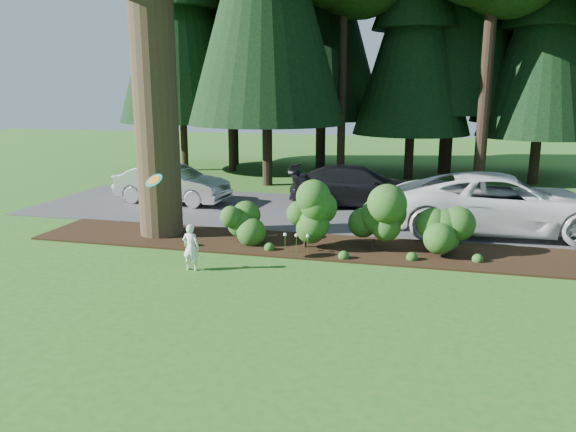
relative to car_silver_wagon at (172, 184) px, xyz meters
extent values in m
plane|color=#25601B|center=(6.32, -7.74, -0.74)|extent=(80.00, 80.00, 0.00)
cube|color=black|center=(6.32, -4.49, -0.72)|extent=(16.00, 2.50, 0.05)
cube|color=#38383A|center=(6.32, -0.24, -0.73)|extent=(22.00, 6.00, 0.03)
cylinder|color=#312418|center=(1.72, -4.34, 5.26)|extent=(1.24, 1.24, 12.00)
sphere|color=#244816|center=(4.32, -4.54, -0.08)|extent=(1.08, 1.08, 1.08)
cylinder|color=black|center=(4.32, -4.54, -0.59)|extent=(0.08, 0.08, 0.30)
sphere|color=#244816|center=(6.12, -4.74, 0.19)|extent=(1.35, 1.35, 1.35)
cylinder|color=black|center=(6.12, -4.74, -0.59)|extent=(0.08, 0.08, 0.30)
sphere|color=#244816|center=(7.92, -4.44, 0.08)|extent=(1.26, 1.26, 1.26)
cylinder|color=black|center=(7.92, -4.44, -0.59)|extent=(0.08, 0.08, 0.30)
sphere|color=#244816|center=(9.72, -4.64, -0.03)|extent=(1.17, 1.17, 1.17)
cylinder|color=black|center=(9.72, -4.64, -0.59)|extent=(0.08, 0.08, 0.30)
cylinder|color=#244816|center=(5.72, -5.34, -0.49)|extent=(0.01, 0.01, 0.50)
sphere|color=white|center=(5.72, -5.34, -0.22)|extent=(0.09, 0.09, 0.09)
cylinder|color=#244816|center=(6.02, -5.34, -0.49)|extent=(0.01, 0.01, 0.50)
sphere|color=white|center=(6.02, -5.34, -0.22)|extent=(0.09, 0.09, 0.09)
cylinder|color=#244816|center=(6.32, -5.34, -0.49)|extent=(0.01, 0.01, 0.50)
sphere|color=white|center=(6.32, -5.34, -0.22)|extent=(0.09, 0.09, 0.09)
cylinder|color=black|center=(-3.18, 6.26, 4.16)|extent=(0.50, 0.50, 9.80)
cone|color=black|center=(-3.18, 6.26, 6.96)|extent=(6.16, 6.16, 10.50)
cylinder|color=black|center=(-0.68, 6.76, 3.81)|extent=(0.50, 0.50, 9.10)
cylinder|color=black|center=(2.32, 7.26, 4.51)|extent=(0.50, 0.50, 10.50)
cylinder|color=black|center=(5.32, 5.76, 3.63)|extent=(0.50, 0.50, 8.75)
cylinder|color=black|center=(8.32, 6.76, 4.86)|extent=(0.50, 0.50, 11.20)
cylinder|color=black|center=(11.32, 7.76, 3.98)|extent=(0.50, 0.50, 9.45)
cylinder|color=black|center=(13.82, 6.26, 4.68)|extent=(0.50, 0.50, 10.85)
cylinder|color=black|center=(-1.68, 10.76, 4.86)|extent=(0.50, 0.50, 11.20)
cylinder|color=black|center=(3.82, 10.26, 4.51)|extent=(0.50, 0.50, 10.50)
cone|color=black|center=(3.82, 10.26, 7.51)|extent=(6.60, 6.60, 11.25)
cylinder|color=black|center=(9.82, 11.26, 5.21)|extent=(0.50, 0.50, 11.90)
cylinder|color=black|center=(14.82, 10.76, 4.33)|extent=(0.50, 0.50, 10.15)
cone|color=black|center=(14.82, 10.76, 7.23)|extent=(6.38, 6.38, 10.88)
imported|color=silver|center=(0.00, 0.00, 0.00)|extent=(4.44, 1.89, 1.42)
imported|color=white|center=(11.40, -1.74, 0.17)|extent=(6.50, 3.32, 1.76)
imported|color=black|center=(6.81, 1.13, 0.01)|extent=(5.24, 2.74, 1.45)
imported|color=white|center=(3.89, -7.15, -0.18)|extent=(0.41, 0.27, 1.12)
cylinder|color=#167E6A|center=(2.89, -6.89, 1.33)|extent=(0.50, 0.39, 0.38)
cylinder|color=orange|center=(2.89, -6.89, 1.34)|extent=(0.35, 0.27, 0.26)
camera|label=1|loc=(9.22, -18.94, 3.49)|focal=35.00mm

